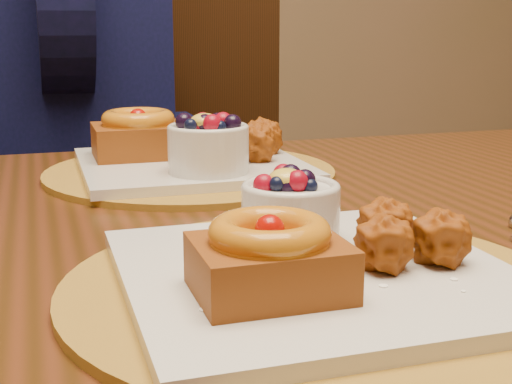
% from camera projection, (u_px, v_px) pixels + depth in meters
% --- Properties ---
extents(dining_table, '(1.60, 0.90, 0.76)m').
position_uv_depth(dining_table, '(236.00, 288.00, 0.75)').
color(dining_table, '#331C09').
rests_on(dining_table, ground).
extents(place_setting_near, '(0.38, 0.38, 0.08)m').
position_uv_depth(place_setting_near, '(311.00, 263.00, 0.53)').
color(place_setting_near, brown).
rests_on(place_setting_near, dining_table).
extents(place_setting_far, '(0.38, 0.38, 0.09)m').
position_uv_depth(place_setting_far, '(188.00, 155.00, 0.93)').
color(place_setting_far, brown).
rests_on(place_setting_far, dining_table).
extents(chair_far, '(0.61, 0.61, 1.00)m').
position_uv_depth(chair_far, '(172.00, 202.00, 1.61)').
color(chair_far, black).
rests_on(chair_far, ground).
extents(diner, '(0.49, 0.48, 0.80)m').
position_uv_depth(diner, '(65.00, 76.00, 1.39)').
color(diner, black).
rests_on(diner, ground).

